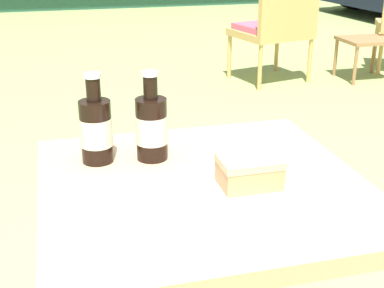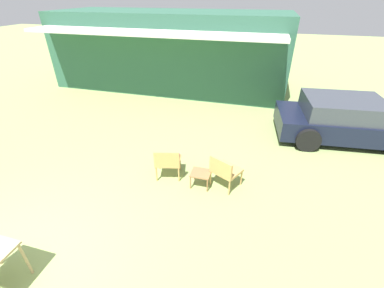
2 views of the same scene
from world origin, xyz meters
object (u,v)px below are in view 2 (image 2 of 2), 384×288
at_px(wicker_chair_cushioned, 168,160).
at_px(wicker_chair_plain, 225,170).
at_px(parked_car, 345,120).
at_px(garden_side_table, 201,174).

relative_size(wicker_chair_cushioned, wicker_chair_plain, 1.00).
bearing_deg(wicker_chair_plain, wicker_chair_cushioned, 26.45).
relative_size(parked_car, garden_side_table, 9.27).
height_order(wicker_chair_cushioned, garden_side_table, wicker_chair_cushioned).
bearing_deg(parked_car, garden_side_table, -142.72).
bearing_deg(parked_car, wicker_chair_cushioned, -149.66).
bearing_deg(garden_side_table, wicker_chair_plain, 11.92).
xyz_separation_m(parked_car, wicker_chair_cushioned, (-4.38, -3.20, -0.15)).
xyz_separation_m(wicker_chair_cushioned, garden_side_table, (0.83, -0.12, -0.15)).
distance_m(parked_car, garden_side_table, 4.87).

